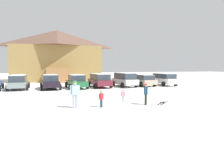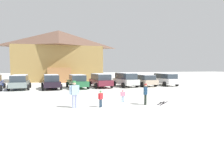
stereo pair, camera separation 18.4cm
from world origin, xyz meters
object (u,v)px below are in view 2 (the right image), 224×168
at_px(parked_maroon_van, 101,80).
at_px(parked_beige_suv, 144,80).
at_px(parked_black_sedan, 51,82).
at_px(parked_green_coupe, 77,81).
at_px(skier_teen_in_navy_coat, 145,93).
at_px(parked_grey_wagon, 20,81).
at_px(ski_lodge, 59,55).
at_px(skier_child_in_pink_snowsuit, 123,95).
at_px(pair_of_skis, 162,103).
at_px(parked_silver_wagon, 125,79).
at_px(skier_adult_in_blue_parka, 74,93).
at_px(skier_child_in_red_jacket, 101,98).
at_px(parked_white_suv, 165,79).

bearing_deg(parked_maroon_van, parked_beige_suv, 1.59).
distance_m(parked_black_sedan, parked_beige_suv, 11.80).
bearing_deg(parked_maroon_van, parked_green_coupe, -173.29).
distance_m(parked_black_sedan, parked_green_coupe, 2.96).
bearing_deg(skier_teen_in_navy_coat, parked_grey_wagon, 127.57).
bearing_deg(parked_maroon_van, ski_lodge, 108.30).
xyz_separation_m(skier_child_in_pink_snowsuit, pair_of_skis, (2.48, -1.17, -0.48)).
distance_m(ski_lodge, skier_teen_in_navy_coat, 26.94).
distance_m(parked_silver_wagon, parked_beige_suv, 2.74).
xyz_separation_m(parked_green_coupe, skier_teen_in_navy_coat, (3.21, -11.84, -0.03)).
bearing_deg(parked_green_coupe, skier_adult_in_blue_parka, -96.92).
bearing_deg(skier_adult_in_blue_parka, parked_silver_wagon, 57.28).
bearing_deg(ski_lodge, skier_child_in_red_jacket, -85.83).
distance_m(parked_black_sedan, pair_of_skis, 13.93).
xyz_separation_m(parked_beige_suv, pair_of_skis, (-4.27, -12.19, -0.82)).
bearing_deg(skier_child_in_red_jacket, parked_grey_wagon, 117.72).
bearing_deg(ski_lodge, skier_adult_in_blue_parka, -89.26).
bearing_deg(skier_adult_in_blue_parka, parked_white_suv, 41.82).
distance_m(parked_black_sedan, parked_silver_wagon, 9.08).
height_order(parked_grey_wagon, parked_beige_suv, parked_grey_wagon).
xyz_separation_m(parked_maroon_van, skier_child_in_pink_snowsuit, (-0.82, -10.86, -0.41)).
relative_size(parked_beige_suv, skier_teen_in_navy_coat, 3.37).
height_order(skier_child_in_pink_snowsuit, pair_of_skis, skier_child_in_pink_snowsuit).
relative_size(parked_black_sedan, parked_silver_wagon, 1.00).
relative_size(parked_maroon_van, parked_white_suv, 1.02).
distance_m(parked_grey_wagon, parked_silver_wagon, 12.49).
bearing_deg(skier_child_in_pink_snowsuit, parked_beige_suv, 58.52).
bearing_deg(skier_adult_in_blue_parka, skier_teen_in_navy_coat, -3.45).
bearing_deg(parked_beige_suv, skier_child_in_pink_snowsuit, -121.48).
distance_m(parked_beige_suv, skier_child_in_red_jacket, 15.07).
bearing_deg(parked_silver_wagon, skier_adult_in_blue_parka, -122.72).
relative_size(parked_white_suv, skier_adult_in_blue_parka, 2.84).
bearing_deg(skier_child_in_pink_snowsuit, skier_child_in_red_jacket, -145.56).
distance_m(ski_lodge, parked_white_suv, 19.92).
relative_size(parked_black_sedan, skier_teen_in_navy_coat, 3.29).
bearing_deg(parked_beige_suv, parked_green_coupe, -176.73).
bearing_deg(skier_teen_in_navy_coat, pair_of_skis, 6.26).
distance_m(skier_teen_in_navy_coat, pair_of_skis, 1.56).
xyz_separation_m(parked_beige_suv, skier_adult_in_blue_parka, (-10.23, -12.06, 0.11)).
xyz_separation_m(parked_beige_suv, skier_child_in_red_jacket, (-8.66, -12.33, -0.24)).
height_order(parked_green_coupe, skier_child_in_red_jacket, parked_green_coupe).
relative_size(parked_green_coupe, parked_white_suv, 1.00).
xyz_separation_m(ski_lodge, skier_teen_in_navy_coat, (4.95, -26.20, -3.85)).
distance_m(skier_child_in_pink_snowsuit, pair_of_skis, 2.79).
height_order(parked_beige_suv, parked_white_suv, parked_white_suv).
height_order(ski_lodge, parked_maroon_van, ski_lodge).
relative_size(skier_teen_in_navy_coat, skier_child_in_pink_snowsuit, 1.58).
bearing_deg(skier_child_in_pink_snowsuit, parked_grey_wagon, 127.17).
xyz_separation_m(parked_maroon_van, pair_of_skis, (1.66, -12.03, -0.89)).
relative_size(parked_white_suv, skier_child_in_red_jacket, 4.52).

